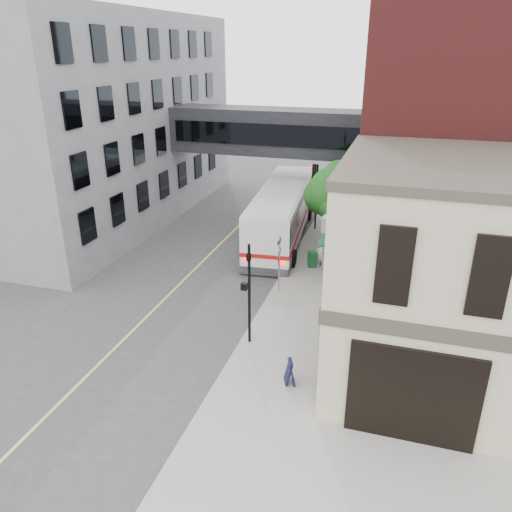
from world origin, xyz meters
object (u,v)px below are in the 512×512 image
Objects in this scene: sandwich_board at (290,372)px; pedestrian_b at (326,254)px; pedestrian_c at (335,229)px; bus at (282,211)px; newspaper_box at (312,259)px; pedestrian_a at (321,253)px.

pedestrian_b is at bearing 71.41° from sandwich_board.
pedestrian_c is 1.65× the size of sandwich_board.
bus is 15.81m from sandwich_board.
pedestrian_b reaches higher than newspaper_box.
pedestrian_c is (0.16, 4.30, -0.03)m from pedestrian_a.
pedestrian_a is 0.33m from pedestrian_b.
bus is 5.38m from newspaper_box.
sandwich_board is at bearing -85.56° from pedestrian_a.
bus reaches higher than sandwich_board.
newspaper_box is at bearing -101.85° from pedestrian_c.
newspaper_box is 10.92m from sandwich_board.
pedestrian_a is 1.80× the size of newspaper_box.
pedestrian_b is 1.65× the size of newspaper_box.
pedestrian_c is 15.37m from sandwich_board.
pedestrian_a is 11.09m from sandwich_board.
sandwich_board is at bearing -91.55° from pedestrian_c.
pedestrian_a reaches higher than sandwich_board.
pedestrian_b is 11.24m from sandwich_board.
pedestrian_b is (0.28, 0.17, -0.07)m from pedestrian_a.
bus is 3.64m from pedestrian_c.
pedestrian_b is at bearing 31.43° from pedestrian_a.
pedestrian_a reaches higher than pedestrian_b.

